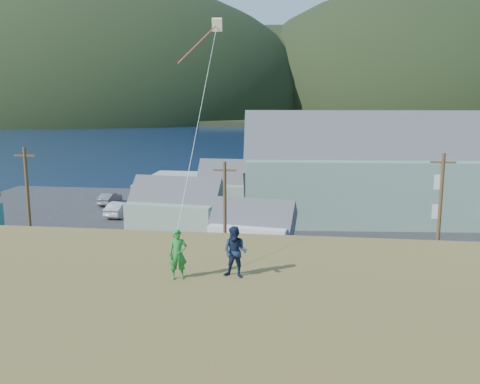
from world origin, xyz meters
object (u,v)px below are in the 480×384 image
(lodge, at_px, (433,171))
(shed_palegreen_far, at_px, (245,188))
(kite_flyer_navy, at_px, (235,252))
(shed_white, at_px, (252,229))
(kite_flyer_green, at_px, (178,254))
(shed_palegreen_near, at_px, (176,207))
(wharf, at_px, (235,182))

(lodge, distance_m, shed_palegreen_far, 19.83)
(lodge, relative_size, kite_flyer_navy, 23.39)
(shed_white, bearing_deg, shed_palegreen_far, 107.83)
(lodge, height_order, kite_flyer_green, lodge)
(kite_flyer_navy, bearing_deg, shed_palegreen_near, 119.79)
(lodge, bearing_deg, wharf, 136.99)
(wharf, height_order, shed_palegreen_near, shed_palegreen_near)
(kite_flyer_navy, bearing_deg, kite_flyer_green, -155.52)
(kite_flyer_green, bearing_deg, shed_palegreen_near, 85.56)
(wharf, distance_m, kite_flyer_navy, 59.00)
(shed_palegreen_near, bearing_deg, shed_palegreen_far, 66.39)
(lodge, distance_m, kite_flyer_green, 43.66)
(lodge, relative_size, shed_white, 5.34)
(shed_palegreen_near, distance_m, kite_flyer_green, 33.80)
(kite_flyer_navy, bearing_deg, lodge, 81.58)
(wharf, bearing_deg, kite_flyer_green, -83.61)
(shed_palegreen_far, distance_m, kite_flyer_green, 42.09)
(shed_palegreen_near, height_order, shed_palegreen_far, shed_palegreen_far)
(kite_flyer_navy, bearing_deg, shed_palegreen_far, 108.61)
(shed_palegreen_near, relative_size, kite_flyer_green, 5.65)
(lodge, relative_size, shed_palegreen_far, 3.76)
(wharf, bearing_deg, kite_flyer_navy, -81.81)
(shed_white, bearing_deg, shed_palegreen_near, 151.31)
(shed_white, xyz_separation_m, kite_flyer_green, (0.47, -26.18, 5.92))
(shed_white, xyz_separation_m, shed_palegreen_far, (-2.55, 15.45, 0.58))
(lodge, height_order, shed_palegreen_far, lodge)
(shed_palegreen_near, bearing_deg, shed_white, -30.74)
(lodge, bearing_deg, kite_flyer_green, -117.49)
(wharf, bearing_deg, shed_white, -79.31)
(wharf, distance_m, kite_flyer_green, 59.17)
(wharf, distance_m, shed_palegreen_near, 26.22)
(shed_palegreen_far, xyz_separation_m, kite_flyer_navy, (4.81, -41.24, 5.37))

